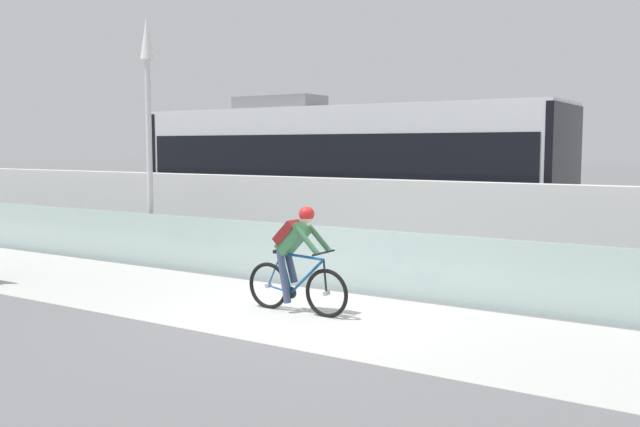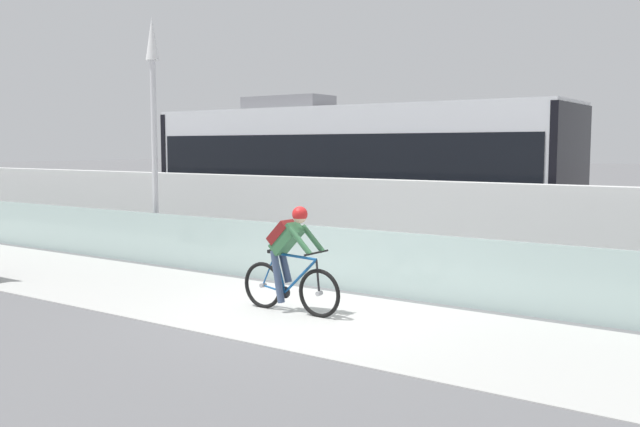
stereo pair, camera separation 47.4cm
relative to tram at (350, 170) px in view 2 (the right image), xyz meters
The scene contains 9 objects.
ground_plane 7.91m from the tram, 63.08° to the right, with size 200.00×200.00×0.00m, color slate.
bike_path_deck 7.91m from the tram, 63.08° to the right, with size 32.00×3.20×0.01m, color beige.
glass_parapet 6.24m from the tram, 55.17° to the right, with size 32.00×0.05×1.09m, color #ADC6C1.
concrete_barrier_wall 4.83m from the tram, 42.61° to the right, with size 32.00×0.36×1.84m, color silver.
tram_rail_near 4.02m from the tram, 11.65° to the right, with size 32.00×0.08×0.01m, color #595654.
tram_rail_far 4.02m from the tram, 11.65° to the left, with size 32.00×0.08×0.01m, color #595654.
tram is the anchor object (origin of this frame).
cyclist_on_bike 7.68m from the tram, 64.41° to the right, with size 1.77×0.58×1.61m.
lamp_post_antenna 5.29m from the tram, 112.80° to the right, with size 0.28×0.28×5.20m.
Camera 2 is at (6.03, -8.19, 2.48)m, focal length 39.32 mm.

